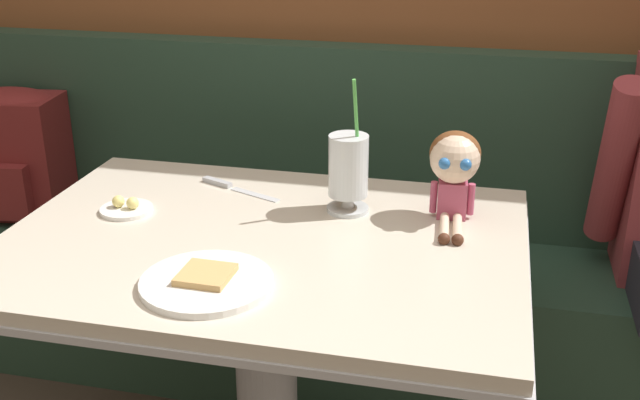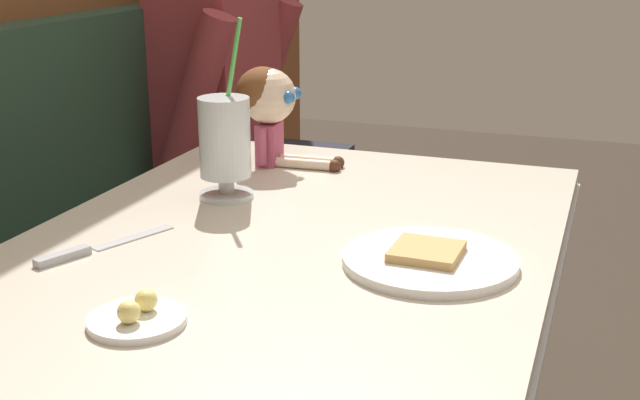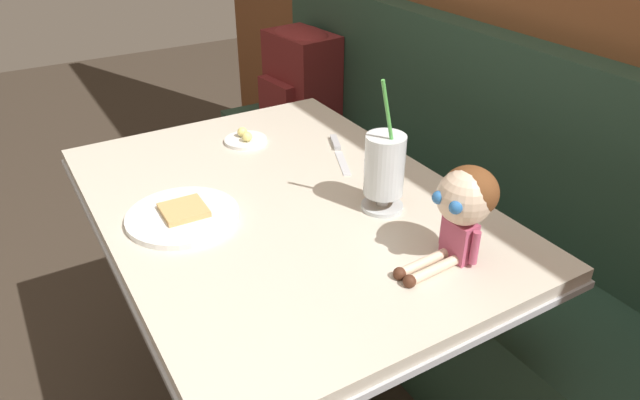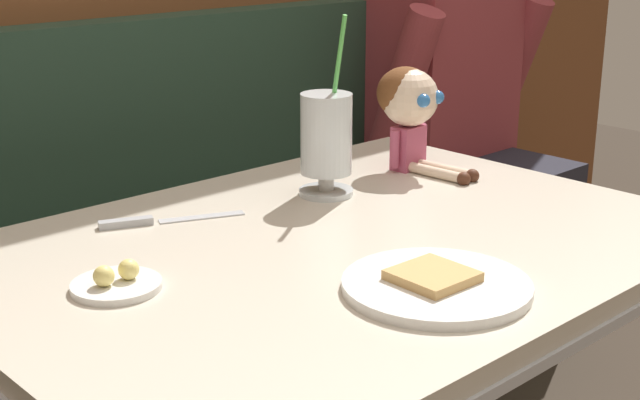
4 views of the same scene
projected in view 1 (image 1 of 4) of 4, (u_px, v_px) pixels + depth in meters
name	position (u px, v px, depth m)	size (l,w,h in m)	color
booth_bench	(326.00, 275.00, 2.36)	(2.60, 0.48, 1.00)	#233D2D
diner_table	(265.00, 317.00, 1.71)	(1.11, 0.81, 0.74)	beige
toast_plate	(207.00, 282.00, 1.43)	(0.25, 0.25, 0.03)	white
milkshake_glass	(348.00, 170.00, 1.73)	(0.10, 0.10, 0.31)	silver
butter_saucer	(126.00, 208.00, 1.76)	(0.12, 0.12, 0.04)	white
butter_knife	(227.00, 185.00, 1.90)	(0.22, 0.11, 0.01)	silver
seated_doll	(455.00, 163.00, 1.68)	(0.12, 0.22, 0.20)	#B74C6B
backpack	(13.00, 150.00, 2.42)	(0.32, 0.27, 0.41)	maroon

